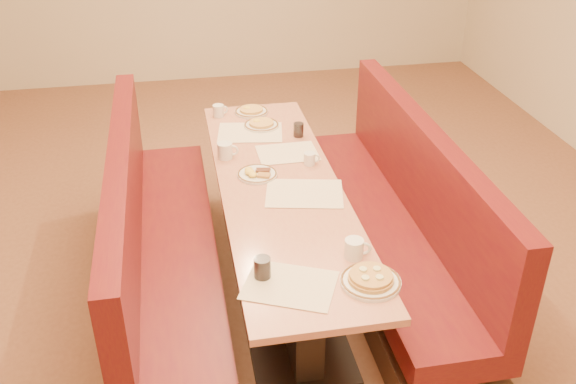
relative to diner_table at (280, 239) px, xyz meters
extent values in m
plane|color=#9E6647|center=(0.00, 0.00, -0.37)|extent=(8.00, 8.00, 0.00)
cube|color=black|center=(0.00, 0.00, -0.34)|extent=(0.55, 1.88, 0.06)
cube|color=black|center=(0.00, 0.00, -0.02)|extent=(0.15, 1.75, 0.71)
cube|color=tan|center=(0.00, 0.00, 0.36)|extent=(0.70, 2.50, 0.04)
cube|color=#4C3326|center=(-0.68, 0.00, -0.27)|extent=(0.55, 2.50, 0.20)
cube|color=#621910|center=(-0.68, 0.00, 0.00)|extent=(0.55, 2.50, 0.16)
cube|color=#621910|center=(-0.89, 0.00, 0.38)|extent=(0.12, 2.50, 0.60)
cube|color=#4C3326|center=(0.68, 0.00, -0.27)|extent=(0.55, 2.50, 0.20)
cube|color=#621910|center=(0.68, 0.00, 0.00)|extent=(0.55, 2.50, 0.16)
cube|color=#621910|center=(0.89, 0.00, 0.38)|extent=(0.12, 2.50, 0.60)
cube|color=beige|center=(-0.12, -0.93, 0.38)|extent=(0.50, 0.45, 0.00)
cube|color=beige|center=(0.12, -0.12, 0.38)|extent=(0.50, 0.41, 0.00)
cube|color=beige|center=(-0.07, 0.76, 0.38)|extent=(0.48, 0.39, 0.00)
cube|color=beige|center=(0.12, 0.41, 0.38)|extent=(0.38, 0.29, 0.00)
cylinder|color=silver|center=(0.25, -0.98, 0.38)|extent=(0.28, 0.28, 0.02)
torus|color=brown|center=(0.25, -0.98, 0.39)|extent=(0.28, 0.28, 0.01)
cylinder|color=#D3934C|center=(0.25, -0.98, 0.40)|extent=(0.21, 0.21, 0.02)
cylinder|color=#D3934C|center=(0.25, -0.98, 0.42)|extent=(0.20, 0.20, 0.02)
cylinder|color=beige|center=(0.29, -0.95, 0.43)|extent=(0.04, 0.04, 0.01)
cylinder|color=beige|center=(0.22, -0.94, 0.43)|extent=(0.04, 0.04, 0.01)
cylinder|color=beige|center=(0.21, -1.01, 0.43)|extent=(0.04, 0.04, 0.01)
cylinder|color=beige|center=(0.28, -1.02, 0.43)|extent=(0.04, 0.04, 0.01)
cylinder|color=silver|center=(-0.11, 0.15, 0.38)|extent=(0.24, 0.24, 0.02)
torus|color=brown|center=(-0.11, 0.15, 0.39)|extent=(0.24, 0.24, 0.01)
ellipsoid|color=yellow|center=(-0.16, 0.15, 0.41)|extent=(0.06, 0.06, 0.03)
ellipsoid|color=yellow|center=(-0.15, 0.11, 0.41)|extent=(0.05, 0.05, 0.03)
ellipsoid|color=yellow|center=(-0.16, 0.18, 0.40)|extent=(0.05, 0.05, 0.03)
cylinder|color=brown|center=(-0.08, 0.15, 0.40)|extent=(0.09, 0.03, 0.02)
cylinder|color=brown|center=(-0.07, 0.18, 0.40)|extent=(0.09, 0.03, 0.02)
cube|color=#C08E3C|center=(-0.08, 0.10, 0.40)|extent=(0.09, 0.07, 0.02)
cylinder|color=silver|center=(0.02, 0.85, 0.38)|extent=(0.24, 0.24, 0.02)
torus|color=brown|center=(0.02, 0.85, 0.39)|extent=(0.24, 0.24, 0.01)
cylinder|color=#EBB952|center=(0.02, 0.85, 0.40)|extent=(0.17, 0.17, 0.02)
ellipsoid|color=yellow|center=(-0.01, 0.87, 0.41)|extent=(0.05, 0.05, 0.03)
cylinder|color=silver|center=(-0.02, 1.10, 0.38)|extent=(0.24, 0.24, 0.02)
torus|color=brown|center=(-0.02, 1.10, 0.39)|extent=(0.24, 0.24, 0.01)
cylinder|color=#EBB952|center=(-0.02, 1.10, 0.40)|extent=(0.17, 0.17, 0.02)
ellipsoid|color=yellow|center=(-0.05, 1.12, 0.41)|extent=(0.05, 0.05, 0.03)
cylinder|color=silver|center=(0.23, -0.77, 0.43)|extent=(0.09, 0.09, 0.10)
torus|color=silver|center=(0.28, -0.77, 0.43)|extent=(0.07, 0.03, 0.07)
cylinder|color=black|center=(0.23, -0.77, 0.47)|extent=(0.08, 0.08, 0.01)
cylinder|color=silver|center=(-0.28, 0.42, 0.43)|extent=(0.09, 0.09, 0.10)
torus|color=silver|center=(-0.23, 0.41, 0.43)|extent=(0.07, 0.03, 0.07)
cylinder|color=black|center=(-0.28, 0.42, 0.47)|extent=(0.08, 0.08, 0.01)
cylinder|color=silver|center=(0.23, 0.23, 0.41)|extent=(0.07, 0.07, 0.08)
torus|color=silver|center=(0.27, 0.23, 0.41)|extent=(0.06, 0.02, 0.05)
cylinder|color=black|center=(0.23, 0.23, 0.45)|extent=(0.06, 0.06, 0.01)
cylinder|color=silver|center=(-0.26, 1.09, 0.42)|extent=(0.08, 0.08, 0.09)
torus|color=silver|center=(-0.22, 1.10, 0.42)|extent=(0.06, 0.03, 0.06)
cylinder|color=black|center=(-0.26, 1.09, 0.46)|extent=(0.07, 0.07, 0.01)
cylinder|color=black|center=(-0.23, -0.84, 0.43)|extent=(0.07, 0.07, 0.11)
cylinder|color=silver|center=(-0.23, -0.84, 0.43)|extent=(0.08, 0.08, 0.11)
cylinder|color=black|center=(0.24, 0.65, 0.42)|extent=(0.06, 0.06, 0.09)
cylinder|color=silver|center=(0.24, 0.65, 0.42)|extent=(0.07, 0.07, 0.09)
camera|label=1|loc=(-0.56, -3.22, 2.22)|focal=40.00mm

